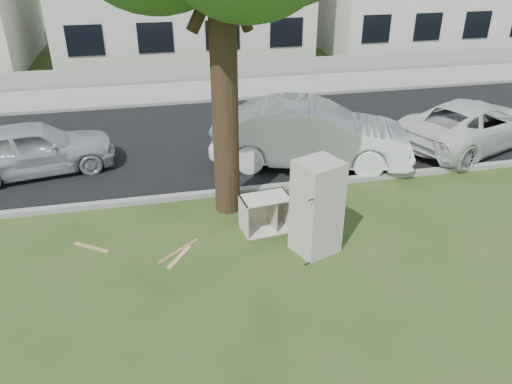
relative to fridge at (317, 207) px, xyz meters
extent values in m
plane|color=#284016|center=(-0.96, 0.12, -0.92)|extent=(120.00, 120.00, 0.00)
cube|color=black|center=(-0.96, 6.12, -0.91)|extent=(120.00, 7.00, 0.01)
cube|color=gray|center=(-0.96, 2.57, -0.92)|extent=(120.00, 0.18, 0.12)
cube|color=gray|center=(-0.96, 9.67, -0.92)|extent=(120.00, 0.18, 0.12)
cube|color=gray|center=(-0.96, 11.12, -0.91)|extent=(120.00, 2.80, 0.01)
cube|color=gray|center=(-0.96, 12.72, -0.57)|extent=(120.00, 0.15, 0.70)
cylinder|color=black|center=(-1.36, 1.92, 1.68)|extent=(0.54, 0.54, 5.20)
cube|color=beige|center=(0.00, 0.00, 0.00)|extent=(0.96, 0.93, 1.83)
cube|color=white|center=(-0.76, 0.89, -0.54)|extent=(1.02, 0.70, 0.75)
cube|color=olive|center=(-2.56, 0.47, -0.91)|extent=(0.82, 0.70, 0.02)
cube|color=tan|center=(-4.19, 0.95, -0.91)|extent=(0.72, 0.53, 0.02)
cube|color=tan|center=(-2.56, 0.27, -0.91)|extent=(0.52, 0.69, 0.02)
imported|color=white|center=(1.13, 3.82, -0.09)|extent=(5.30, 3.18, 1.65)
imported|color=silver|center=(5.94, 4.02, -0.27)|extent=(5.13, 3.73, 1.30)
imported|color=#BABCC2|center=(-5.76, 4.78, -0.25)|extent=(4.11, 2.26, 1.33)
camera|label=1|loc=(-2.81, -7.57, 4.50)|focal=35.00mm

